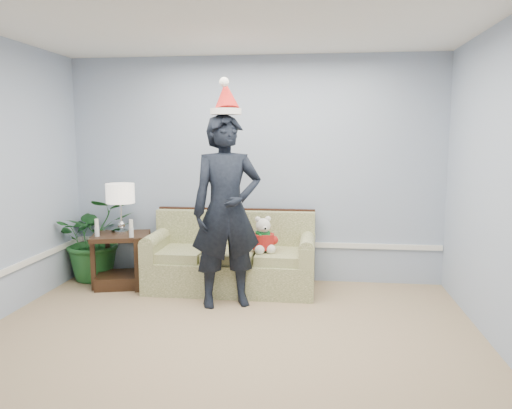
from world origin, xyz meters
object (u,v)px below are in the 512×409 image
object	(u,v)px
side_table	(122,266)
teddy_bear	(263,239)
sofa	(232,261)
man	(227,211)
table_lamp	(120,195)
houseplant	(96,238)

from	to	relation	value
side_table	teddy_bear	world-z (taller)	teddy_bear
sofa	teddy_bear	size ratio (longest dim) A/B	4.66
sofa	man	distance (m)	0.89
table_lamp	man	bearing A→B (deg)	-21.90
man	teddy_bear	xyz separation A→B (m)	(0.32, 0.45, -0.37)
table_lamp	side_table	bearing A→B (deg)	-78.34
sofa	table_lamp	distance (m)	1.51
side_table	table_lamp	xyz separation A→B (m)	(-0.01, 0.05, 0.83)
man	teddy_bear	world-z (taller)	man
side_table	man	world-z (taller)	man
sofa	side_table	world-z (taller)	sofa
table_lamp	teddy_bear	xyz separation A→B (m)	(1.68, -0.10, -0.45)
houseplant	teddy_bear	xyz separation A→B (m)	(2.10, -0.30, 0.10)
sofa	houseplant	xyz separation A→B (m)	(-1.72, 0.16, 0.19)
houseplant	man	bearing A→B (deg)	-22.68
sofa	man	world-z (taller)	man
side_table	table_lamp	size ratio (longest dim) A/B	1.30
table_lamp	man	world-z (taller)	man
side_table	teddy_bear	size ratio (longest dim) A/B	1.86
sofa	side_table	xyz separation A→B (m)	(-1.30, -0.09, -0.07)
houseplant	table_lamp	bearing A→B (deg)	-25.18
sofa	table_lamp	bearing A→B (deg)	-178.01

